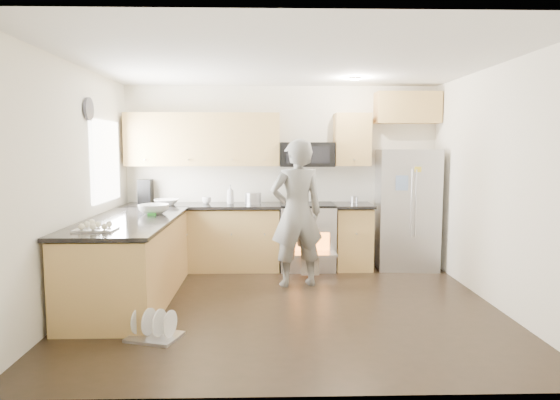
{
  "coord_description": "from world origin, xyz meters",
  "views": [
    {
      "loc": [
        -0.22,
        -5.28,
        1.72
      ],
      "look_at": [
        -0.07,
        0.5,
        1.11
      ],
      "focal_mm": 32.0,
      "sensor_mm": 36.0,
      "label": 1
    }
  ],
  "objects_px": {
    "stove_range": "(307,221)",
    "person": "(297,213)",
    "refrigerator": "(407,209)",
    "dish_rack": "(154,330)"
  },
  "relations": [
    {
      "from": "stove_range",
      "to": "person",
      "type": "distance_m",
      "value": 0.94
    },
    {
      "from": "stove_range",
      "to": "dish_rack",
      "type": "distance_m",
      "value": 3.1
    },
    {
      "from": "refrigerator",
      "to": "person",
      "type": "relative_size",
      "value": 0.93
    },
    {
      "from": "person",
      "to": "dish_rack",
      "type": "relative_size",
      "value": 3.46
    },
    {
      "from": "stove_range",
      "to": "person",
      "type": "relative_size",
      "value": 0.98
    },
    {
      "from": "dish_rack",
      "to": "person",
      "type": "bearing_deg",
      "value": 50.87
    },
    {
      "from": "dish_rack",
      "to": "stove_range",
      "type": "bearing_deg",
      "value": 58.49
    },
    {
      "from": "refrigerator",
      "to": "stove_range",
      "type": "bearing_deg",
      "value": -175.54
    },
    {
      "from": "refrigerator",
      "to": "dish_rack",
      "type": "relative_size",
      "value": 3.21
    },
    {
      "from": "refrigerator",
      "to": "dish_rack",
      "type": "height_order",
      "value": "refrigerator"
    }
  ]
}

